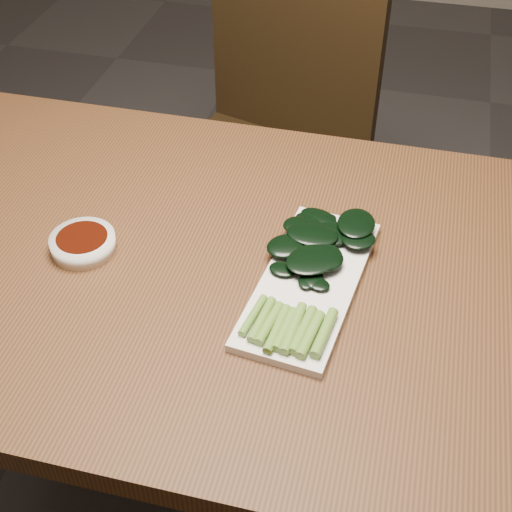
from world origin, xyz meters
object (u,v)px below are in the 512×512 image
sauce_bowl (83,243)px  serving_plate (309,283)px  chair_far (268,143)px  gai_lan (313,257)px  table (231,293)px

sauce_bowl → serving_plate: sauce_bowl is taller
chair_far → gai_lan: size_ratio=2.70×
sauce_bowl → gai_lan: 0.37m
serving_plate → gai_lan: 0.04m
serving_plate → gai_lan: bearing=95.1°
sauce_bowl → chair_far: bearing=80.8°
table → sauce_bowl: sauce_bowl is taller
sauce_bowl → serving_plate: bearing=0.8°
table → gai_lan: gai_lan is taller
table → chair_far: bearing=98.4°
gai_lan → sauce_bowl: bearing=-172.9°
chair_far → serving_plate: (0.24, -0.76, 0.27)m
table → gai_lan: size_ratio=4.25×
chair_far → serving_plate: chair_far is taller
table → serving_plate: 0.16m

